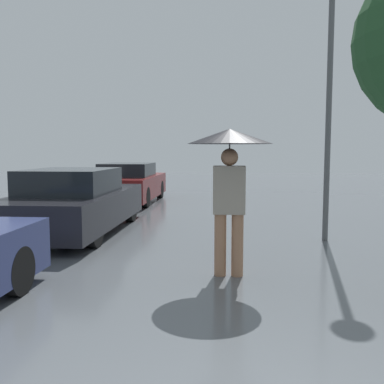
% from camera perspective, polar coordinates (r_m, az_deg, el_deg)
% --- Properties ---
extents(pedestrian, '(1.11, 1.11, 1.94)m').
position_cam_1_polar(pedestrian, '(5.59, 5.02, 4.33)').
color(pedestrian, '#9E7051').
rests_on(pedestrian, ground_plane).
extents(parked_car_middle, '(1.82, 4.39, 1.30)m').
position_cam_1_polar(parked_car_middle, '(8.99, -15.38, -1.39)').
color(parked_car_middle, black).
rests_on(parked_car_middle, ground_plane).
extents(parked_car_farthest, '(1.74, 4.16, 1.26)m').
position_cam_1_polar(parked_car_farthest, '(13.88, -8.38, 1.11)').
color(parked_car_farthest, maroon).
rests_on(parked_car_farthest, ground_plane).
extents(street_lamp, '(0.40, 0.40, 5.18)m').
position_cam_1_polar(street_lamp, '(8.47, 18.08, 20.16)').
color(street_lamp, '#515456').
rests_on(street_lamp, ground_plane).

